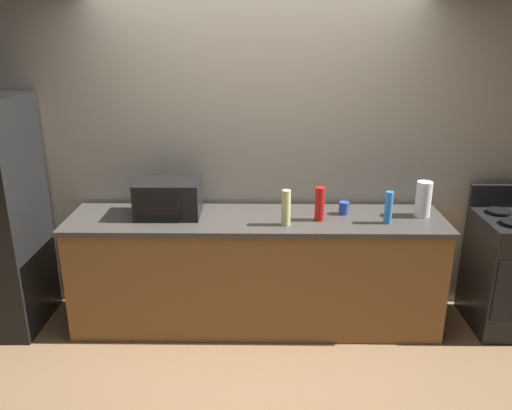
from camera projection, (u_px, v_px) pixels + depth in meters
name	position (u px, v px, depth m)	size (l,w,h in m)	color
ground_plane	(255.00, 351.00, 3.79)	(8.00, 8.00, 0.00)	#93704C
back_wall	(257.00, 147.00, 4.11)	(6.40, 0.10, 2.70)	#B2A893
counter_run	(256.00, 271.00, 4.02)	(2.84, 0.64, 0.90)	brown
microwave	(168.00, 198.00, 3.88)	(0.48, 0.35, 0.27)	black
paper_towel_roll	(423.00, 199.00, 3.86)	(0.12, 0.12, 0.27)	white
bottle_vinegar	(286.00, 208.00, 3.69)	(0.07, 0.07, 0.26)	beige
bottle_spray_cleaner	(389.00, 208.00, 3.73)	(0.06, 0.06, 0.24)	#338CE5
bottle_hot_sauce	(320.00, 204.00, 3.78)	(0.07, 0.07, 0.25)	red
mug_blue	(344.00, 208.00, 3.93)	(0.08, 0.08, 0.10)	#2D4CB2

